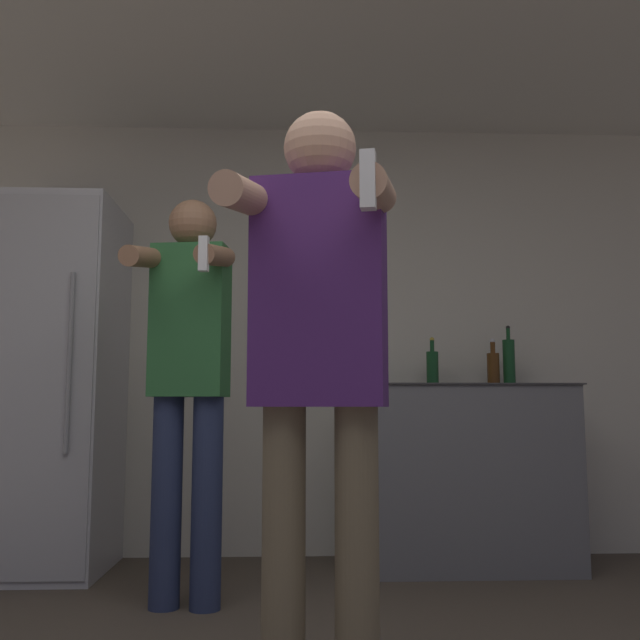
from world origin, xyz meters
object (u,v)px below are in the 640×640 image
bottle_amber_bourbon (432,367)px  refrigerator (49,384)px  bottle_clear_vodka (509,361)px  person_man_side (189,367)px  bottle_tall_gin (493,367)px  person_woman_foreground (319,345)px

bottle_amber_bourbon → refrigerator: bearing=-176.3°
bottle_amber_bourbon → bottle_clear_vodka: 0.44m
bottle_clear_vodka → person_man_side: bearing=-153.4°
refrigerator → bottle_tall_gin: refrigerator is taller
refrigerator → person_man_side: size_ratio=1.09×
bottle_tall_gin → bottle_clear_vodka: size_ratio=0.78×
bottle_clear_vodka → person_woman_foreground: 2.34m
bottle_amber_bourbon → person_man_side: (-1.25, -0.85, -0.05)m
bottle_tall_gin → person_man_side: size_ratio=0.15×
refrigerator → bottle_tall_gin: (2.44, 0.13, 0.10)m
refrigerator → bottle_tall_gin: bearing=3.2°
person_woman_foreground → bottle_amber_bourbon: bearing=70.3°
bottle_amber_bourbon → bottle_clear_vodka: size_ratio=0.80×
refrigerator → bottle_tall_gin: size_ratio=7.30×
person_woman_foreground → refrigerator: bearing=125.7°
refrigerator → bottle_amber_bourbon: 2.10m
refrigerator → bottle_clear_vodka: size_ratio=5.70×
person_woman_foreground → bottle_tall_gin: bearing=62.1°
refrigerator → bottle_amber_bourbon: size_ratio=7.13×
bottle_tall_gin → bottle_clear_vodka: bearing=0.0°
refrigerator → person_man_side: 1.10m
bottle_tall_gin → person_man_side: 1.81m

